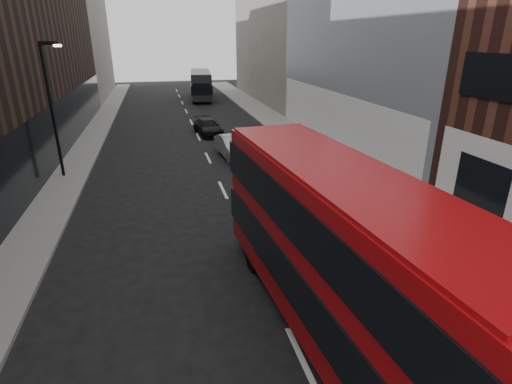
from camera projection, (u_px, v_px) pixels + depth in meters
sidewalk_right at (293, 134)px, 32.06m from camera, size 3.00×80.00×0.15m
sidewalk_left at (88, 145)px, 28.63m from camera, size 2.00×80.00×0.15m
building_victorian at (275, 16)px, 46.64m from camera, size 6.50×24.00×21.00m
building_left_mid at (34, 42)px, 29.87m from camera, size 5.00×24.00×14.00m
building_left_far at (82, 44)px, 49.97m from camera, size 5.00×20.00×13.00m
street_lamp at (52, 102)px, 20.76m from camera, size 1.06×0.22×7.00m
red_bus at (340, 248)px, 9.80m from camera, size 3.48×11.25×4.48m
grey_bus at (201, 84)px, 50.02m from camera, size 3.41×10.59×3.37m
car_a at (260, 147)px, 25.54m from camera, size 2.02×4.46×1.49m
car_b at (233, 147)px, 25.75m from camera, size 1.96×4.46×1.42m
car_c at (208, 127)px, 31.98m from camera, size 2.26×4.39×1.22m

